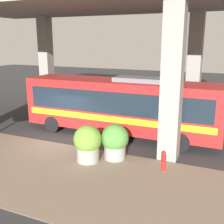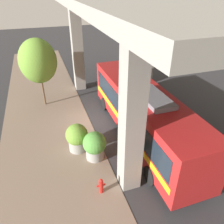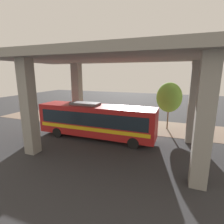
{
  "view_description": "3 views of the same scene",
  "coord_description": "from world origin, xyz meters",
  "px_view_note": "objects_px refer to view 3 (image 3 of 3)",
  "views": [
    {
      "loc": [
        -12.15,
        -8.63,
        5.5
      ],
      "look_at": [
        0.58,
        -3.04,
        1.96
      ],
      "focal_mm": 45.0,
      "sensor_mm": 36.0,
      "label": 1
    },
    {
      "loc": [
        -2.74,
        -13.04,
        8.8
      ],
      "look_at": [
        0.7,
        -2.83,
        2.31
      ],
      "focal_mm": 35.0,
      "sensor_mm": 36.0,
      "label": 2
    },
    {
      "loc": [
        17.58,
        4.64,
        6.29
      ],
      "look_at": [
        1.72,
        -1.37,
        2.55
      ],
      "focal_mm": 28.0,
      "sensor_mm": 36.0,
      "label": 3
    }
  ],
  "objects_px": {
    "fire_hydrant": "(84,121)",
    "street_tree_near": "(169,97)",
    "planter_front": "(111,119)",
    "bus": "(96,119)",
    "planter_middle": "(100,120)"
  },
  "relations": [
    {
      "from": "bus",
      "to": "planter_front",
      "type": "xyz_separation_m",
      "value": [
        -4.15,
        -0.04,
        -1.01
      ]
    },
    {
      "from": "planter_front",
      "to": "street_tree_near",
      "type": "bearing_deg",
      "value": 102.97
    },
    {
      "from": "bus",
      "to": "fire_hydrant",
      "type": "height_order",
      "value": "bus"
    },
    {
      "from": "fire_hydrant",
      "to": "bus",
      "type": "bearing_deg",
      "value": 43.5
    },
    {
      "from": "fire_hydrant",
      "to": "street_tree_near",
      "type": "relative_size",
      "value": 0.16
    },
    {
      "from": "planter_front",
      "to": "planter_middle",
      "type": "bearing_deg",
      "value": -52.25
    },
    {
      "from": "bus",
      "to": "fire_hydrant",
      "type": "distance_m",
      "value": 5.31
    },
    {
      "from": "bus",
      "to": "planter_front",
      "type": "bearing_deg",
      "value": -179.41
    },
    {
      "from": "planter_front",
      "to": "street_tree_near",
      "type": "relative_size",
      "value": 0.33
    },
    {
      "from": "fire_hydrant",
      "to": "planter_front",
      "type": "height_order",
      "value": "planter_front"
    },
    {
      "from": "planter_middle",
      "to": "street_tree_near",
      "type": "xyz_separation_m",
      "value": [
        -2.28,
        7.47,
        2.79
      ]
    },
    {
      "from": "bus",
      "to": "planter_middle",
      "type": "relative_size",
      "value": 6.75
    },
    {
      "from": "fire_hydrant",
      "to": "street_tree_near",
      "type": "distance_m",
      "value": 10.6
    },
    {
      "from": "bus",
      "to": "planter_front",
      "type": "height_order",
      "value": "bus"
    },
    {
      "from": "bus",
      "to": "street_tree_near",
      "type": "xyz_separation_m",
      "value": [
        -5.64,
        6.4,
        1.76
      ]
    }
  ]
}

